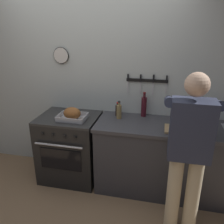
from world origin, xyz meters
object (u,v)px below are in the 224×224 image
Objects in this scene: bottle_vinegar at (119,111)px; roasting_pan at (72,114)px; bottle_hot_sauce at (176,117)px; bottle_soy_sauce at (118,110)px; stove at (70,147)px; person_cook at (189,147)px; bottle_wine_red at (144,106)px; cutting_board at (181,130)px.

roasting_pan is at bearing -162.73° from bottle_vinegar.
bottle_soy_sauce is at bearing 173.59° from bottle_hot_sauce.
roasting_pan is (0.09, -0.08, 0.52)m from stove.
person_cook is 0.97m from bottle_wine_red.
roasting_pan is 1.55× the size of bottle_vinegar.
person_cook is 7.31× the size of bottle_vinegar.
bottle_hot_sauce is at bearing 4.16° from stove.
stove is 1.64m from person_cook.
stove is 1.45m from bottle_hot_sauce.
bottle_soy_sauce is at bearing 16.21° from stove.
bottle_hot_sauce is at bearing 104.78° from cutting_board.
bottle_soy_sauce is 0.57× the size of bottle_wine_red.
bottle_vinegar is (0.56, 0.17, 0.03)m from roasting_pan.
bottle_wine_red is (0.33, 0.05, 0.06)m from bottle_soy_sauce.
bottle_hot_sauce is at bearing 8.32° from roasting_pan.
bottle_soy_sauce is at bearing 26.83° from roasting_pan.
person_cook is at bearing -84.78° from cutting_board.
cutting_board is at bearing -75.22° from bottle_hot_sauce.
cutting_board is at bearing -5.04° from stove.
cutting_board is 0.84m from bottle_soy_sauce.
person_cook reaches higher than roasting_pan.
bottle_wine_red is at bearing 141.90° from cutting_board.
person_cook is 0.48m from cutting_board.
bottle_soy_sauce is (-0.83, 0.78, 0.02)m from person_cook.
roasting_pan is 0.58m from bottle_vinegar.
bottle_vinegar is 1.19× the size of bottle_hot_sauce.
cutting_board is at bearing -15.79° from bottle_vinegar.
person_cook is 1.14m from bottle_soy_sauce.
cutting_board reaches higher than stove.
bottle_soy_sauce is at bearing 111.16° from bottle_vinegar.
stove is 4.71× the size of bottle_hot_sauce.
bottle_wine_red is at bearing 39.21° from person_cook.
bottle_wine_red reaches higher than roasting_pan.
bottle_soy_sauce is 0.34m from bottle_wine_red.
stove is 4.98× the size of bottle_soy_sauce.
bottle_wine_red is (0.29, 0.14, 0.04)m from bottle_vinegar.
person_cook is 8.68× the size of bottle_hot_sauce.
roasting_pan is 1.95× the size of bottle_soy_sauce.
bottle_soy_sauce is at bearing 55.09° from person_cook.
bottle_vinegar reaches higher than bottle_hot_sauce.
bottle_soy_sauce is at bearing 158.90° from cutting_board.
stove is at bearing -166.19° from bottle_wine_red.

